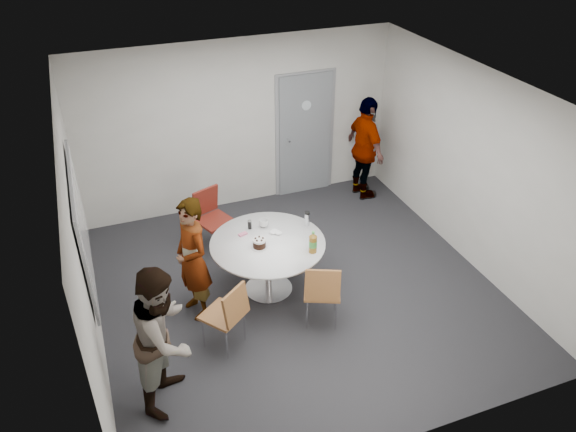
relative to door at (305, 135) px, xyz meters
name	(u,v)px	position (x,y,z in m)	size (l,w,h in m)	color
floor	(298,290)	(-1.10, -2.48, -1.03)	(5.00, 5.00, 0.00)	black
ceiling	(300,94)	(-1.10, -2.48, 1.67)	(5.00, 5.00, 0.00)	silver
wall_back	(239,125)	(-1.10, 0.02, 0.32)	(5.00, 5.00, 0.00)	#B4B2AB
wall_left	(81,244)	(-3.60, -2.48, 0.32)	(5.00, 5.00, 0.00)	#B4B2AB
wall_right	(473,168)	(1.40, -2.48, 0.32)	(5.00, 5.00, 0.00)	#B4B2AB
wall_front	(408,342)	(-1.10, -4.98, 0.32)	(5.00, 5.00, 0.00)	#B4B2AB
door	(305,135)	(0.00, 0.00, 0.00)	(1.02, 0.17, 2.12)	slate
whiteboard	(82,226)	(-3.56, -2.28, 0.42)	(0.04, 1.90, 1.25)	gray
table	(269,249)	(-1.44, -2.35, -0.37)	(1.46, 1.46, 1.05)	white
chair_near_left	(229,312)	(-2.21, -3.17, -0.49)	(0.60, 0.61, 0.88)	brown
chair_near_right	(322,289)	(-1.08, -3.20, -0.48)	(0.57, 0.59, 0.90)	brown
chair_far	(211,213)	(-1.89, -1.09, -0.46)	(0.58, 0.60, 0.92)	maroon
person_main	(193,260)	(-2.43, -2.43, -0.22)	(0.59, 0.39, 1.61)	#A5C6EA
person_left	(165,336)	(-2.97, -3.61, -0.20)	(0.80, 0.62, 1.65)	white
person_right	(365,149)	(0.85, -0.53, -0.16)	(1.02, 0.42, 1.73)	black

